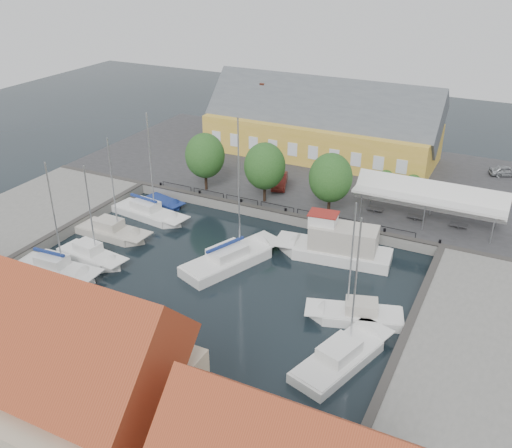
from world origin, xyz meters
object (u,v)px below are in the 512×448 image
(launch_sw, at_px, (7,296))
(launch_nw, at_px, (163,203))
(warehouse, at_px, (317,127))
(west_boat_b, at_px, (112,233))
(tent_canopy, at_px, (430,197))
(west_boat_c, at_px, (91,257))
(east_boat_b, at_px, (357,317))
(car_silver, at_px, (506,171))
(west_boat_a, at_px, (149,214))
(west_boat_d, at_px, (57,271))
(car_red, at_px, (280,181))
(center_sailboat, at_px, (231,261))
(trawler, at_px, (337,248))
(east_boat_c, at_px, (341,359))

(launch_sw, height_order, launch_nw, launch_sw)
(warehouse, xyz_separation_m, west_boat_b, (-9.88, -27.98, -4.17))
(warehouse, height_order, tent_canopy, warehouse)
(west_boat_c, distance_m, launch_sw, 7.77)
(tent_canopy, height_order, east_boat_b, east_boat_b)
(warehouse, distance_m, car_silver, 22.57)
(car_silver, bearing_deg, west_boat_a, 106.51)
(west_boat_c, bearing_deg, west_boat_d, -109.74)
(car_red, xyz_separation_m, east_boat_b, (14.66, -18.52, -1.45))
(center_sailboat, height_order, launch_sw, center_sailboat)
(tent_canopy, distance_m, east_boat_b, 17.15)
(center_sailboat, bearing_deg, east_boat_b, -13.55)
(launch_nw, bearing_deg, west_boat_c, -84.86)
(tent_canopy, distance_m, center_sailboat, 19.78)
(launch_sw, bearing_deg, trawler, 39.21)
(car_red, bearing_deg, trawler, -64.70)
(car_silver, height_order, center_sailboat, center_sailboat)
(east_boat_b, relative_size, west_boat_d, 0.94)
(west_boat_d, bearing_deg, east_boat_b, 11.36)
(car_silver, bearing_deg, trawler, 132.65)
(warehouse, xyz_separation_m, west_boat_d, (-9.67, -35.55, -4.16))
(east_boat_c, height_order, west_boat_a, west_boat_a)
(launch_nw, bearing_deg, tent_canopy, 12.77)
(warehouse, height_order, car_silver, warehouse)
(center_sailboat, distance_m, east_boat_b, 12.56)
(west_boat_d, height_order, launch_nw, west_boat_d)
(east_boat_b, height_order, west_boat_c, east_boat_b)
(west_boat_a, bearing_deg, launch_nw, 98.02)
(west_boat_a, relative_size, west_boat_b, 1.11)
(warehouse, bearing_deg, center_sailboat, -84.20)
(car_red, relative_size, east_boat_b, 0.43)
(car_silver, relative_size, launch_nw, 0.71)
(east_boat_b, xyz_separation_m, west_boat_d, (-24.69, -4.96, 0.01))
(east_boat_b, bearing_deg, west_boat_c, -175.45)
(car_silver, distance_m, car_red, 26.21)
(west_boat_a, height_order, launch_nw, west_boat_a)
(warehouse, bearing_deg, tent_canopy, -39.86)
(launch_nw, bearing_deg, trawler, -7.64)
(west_boat_d, bearing_deg, warehouse, 74.79)
(car_red, distance_m, west_boat_d, 25.58)
(car_silver, xyz_separation_m, west_boat_c, (-30.83, -34.77, -1.36))
(east_boat_c, xyz_separation_m, west_boat_d, (-25.23, 0.09, 0.01))
(warehouse, relative_size, west_boat_b, 2.74)
(tent_canopy, xyz_separation_m, trawler, (-5.94, -8.69, -2.67))
(west_boat_a, xyz_separation_m, west_boat_c, (0.68, -9.42, -0.01))
(west_boat_d, xyz_separation_m, launch_nw, (-0.03, 15.74, -0.18))
(west_boat_b, distance_m, launch_nw, 8.17)
(west_boat_a, xyz_separation_m, west_boat_b, (-0.64, -4.93, -0.01))
(east_boat_b, bearing_deg, car_red, 128.36)
(launch_nw, bearing_deg, west_boat_b, -91.30)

